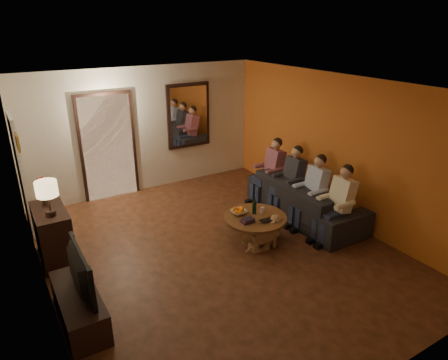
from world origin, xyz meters
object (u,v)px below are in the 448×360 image
dog (264,232)px  tv_stand (79,307)px  table_lamp (48,198)px  laptop (270,221)px  person_b (313,194)px  person_c (291,182)px  sofa (305,199)px  person_d (271,173)px  person_a (338,206)px  coffee_table (255,229)px  bowl (239,212)px  dresser (53,235)px  wine_bottle (254,205)px  tv (74,273)px

dog → tv_stand: bearing=-173.7°
table_lamp → dog: bearing=-22.0°
dog → laptop: (0.10, -0.01, 0.18)m
person_b → person_c: (0.00, 0.60, 0.00)m
sofa → dog: 1.41m
person_d → person_a: bearing=-90.0°
person_a → coffee_table: 1.42m
table_lamp → laptop: bearing=-21.5°
person_a → bowl: (-1.39, 0.86, -0.12)m
dresser → dog: size_ratio=1.68×
table_lamp → sofa: 4.35m
dog → wine_bottle: (0.05, 0.37, 0.32)m
sofa → dog: (-1.31, -0.53, -0.08)m
table_lamp → person_a: (4.14, -1.56, -0.51)m
tv → dog: 2.97m
coffee_table → wine_bottle: wine_bottle is taller
person_d → bowl: size_ratio=4.63×
tv → person_c: 4.27m
person_a → dog: person_a is taller
dresser → coffee_table: dresser is taller
wine_bottle → person_d: bearing=42.4°
person_d → coffee_table: person_d is taller
dog → person_a: bearing=-15.0°
person_a → dog: 1.30m
dog → coffee_table: 0.27m
person_c → laptop: 1.40m
coffee_table → bowl: 0.38m
person_c → dresser: bearing=172.1°
person_a → dog: (-1.21, 0.37, -0.32)m
dresser → person_d: person_d is taller
sofa → laptop: bearing=115.9°
tv_stand → sofa: 4.30m
person_d → laptop: person_d is taller
dresser → person_c: bearing=-7.9°
person_d → laptop: (-1.11, -1.44, -0.14)m
person_b → dog: (-1.21, -0.23, -0.32)m
dresser → person_b: 4.31m
person_a → wine_bottle: 1.37m
tv_stand → person_b: (4.14, 0.43, 0.39)m
sofa → person_d: person_d is taller
tv_stand → dog: bearing=4.0°
tv → person_a: 4.14m
coffee_table → tv_stand: bearing=-170.8°
tv_stand → coffee_table: 2.97m
dresser → person_b: bearing=-15.9°
dog → coffee_table: bearing=92.2°
table_lamp → person_d: size_ratio=0.45×
sofa → laptop: size_ratio=7.46×
person_a → bowl: 1.64m
tv_stand → person_c: person_c is taller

